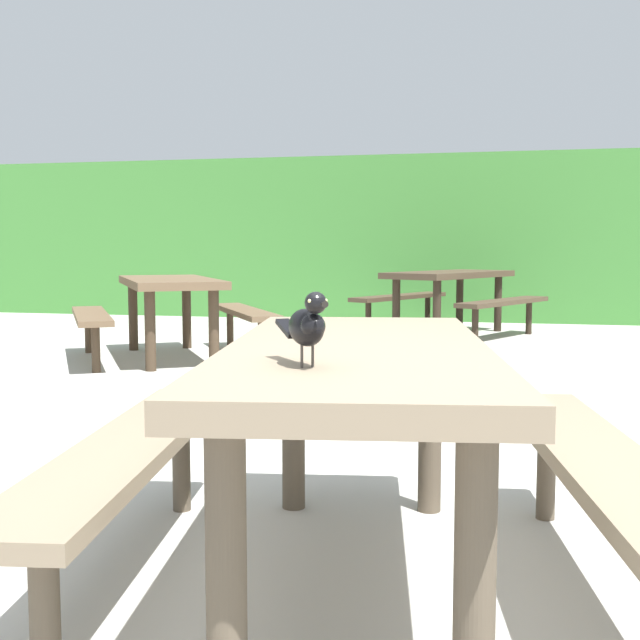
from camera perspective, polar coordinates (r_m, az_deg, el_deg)
ground_plane at (r=2.26m, az=7.56°, el=-21.80°), size 60.00×60.00×0.00m
hedge_wall at (r=12.01m, az=12.06°, el=5.73°), size 28.00×2.07×2.29m
picnic_table_foreground at (r=2.39m, az=2.70°, el=-6.12°), size 1.92×1.95×0.74m
bird_grackle at (r=1.89m, az=-0.89°, el=-0.35°), size 0.19×0.25×0.18m
picnic_table_mid_left at (r=7.41m, az=-10.72°, el=1.54°), size 2.33×2.34×0.74m
picnic_table_far_centre at (r=9.40m, az=9.27°, el=2.34°), size 2.28×2.29×0.74m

